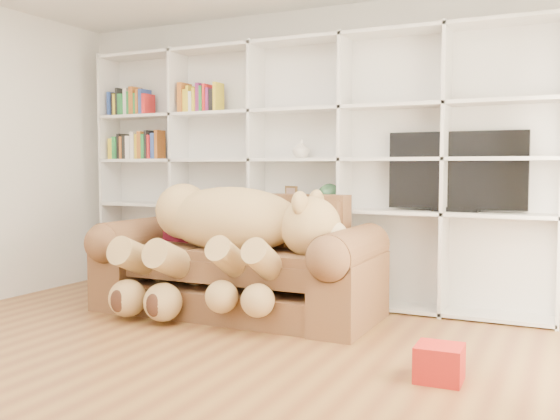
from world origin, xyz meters
The scene contains 14 objects.
floor centered at (0.00, 0.00, 0.00)m, with size 5.00×5.00×0.00m, color brown.
wall_back centered at (0.00, 2.50, 1.35)m, with size 5.00×0.02×2.70m, color white.
bookshelf centered at (-0.24, 2.36, 1.31)m, with size 4.43×0.35×2.40m.
sofa centered at (-0.27, 1.64, 0.38)m, with size 2.37×1.02×1.00m.
teddy_bear centered at (-0.27, 1.44, 0.70)m, with size 1.83×0.99×1.06m.
throw_pillow centered at (-0.88, 1.81, 0.75)m, with size 0.48×0.16×0.48m, color #5A0F16.
gift_box centered at (1.62, 0.65, 0.11)m, with size 0.26×0.25×0.21m, color #AF1D17.
tv centered at (1.40, 2.35, 1.19)m, with size 1.12×0.18×0.66m.
picture_frame centered at (-0.08, 2.30, 0.97)m, with size 0.15×0.03×0.18m, color brown.
green_vase centered at (0.30, 2.30, 0.97)m, with size 0.22×0.22×0.22m, color #2F5D3A.
figurine_tall centered at (-0.98, 2.30, 0.94)m, with size 0.07×0.07×0.14m, color beige.
figurine_short centered at (-0.91, 2.30, 0.92)m, with size 0.07×0.07×0.12m, color beige.
snow_globe centered at (-0.58, 2.30, 0.92)m, with size 0.10×0.10×0.10m, color silver.
shelf_vase centered at (0.02, 2.30, 1.40)m, with size 0.16×0.16×0.17m, color beige.
Camera 1 is at (2.31, -2.93, 1.24)m, focal length 40.00 mm.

